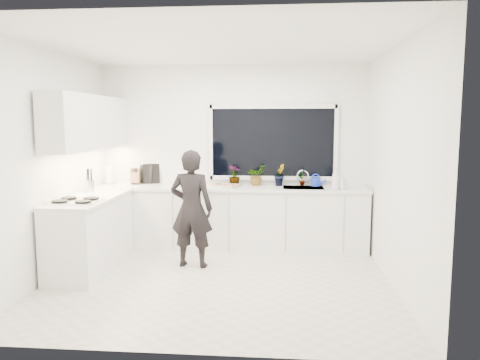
{
  "coord_description": "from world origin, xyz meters",
  "views": [
    {
      "loc": [
        0.71,
        -5.26,
        1.86
      ],
      "look_at": [
        0.22,
        0.4,
        1.15
      ],
      "focal_mm": 35.0,
      "sensor_mm": 36.0,
      "label": 1
    }
  ],
  "objects": [
    {
      "name": "ceiling",
      "position": [
        0.0,
        0.0,
        2.71
      ],
      "size": [
        4.0,
        3.5,
        0.02
      ],
      "primitive_type": "cube",
      "color": "white",
      "rests_on": "wall_back"
    },
    {
      "name": "pizza_tray",
      "position": [
        -0.08,
        1.42,
        0.94
      ],
      "size": [
        0.49,
        0.43,
        0.03
      ],
      "primitive_type": "cube",
      "rotation": [
        0.0,
        0.0,
        -0.39
      ],
      "color": "silver",
      "rests_on": "countertop_back"
    },
    {
      "name": "person",
      "position": [
        -0.41,
        0.54,
        0.76
      ],
      "size": [
        0.58,
        0.41,
        1.51
      ],
      "primitive_type": "imported",
      "rotation": [
        0.0,
        0.0,
        3.05
      ],
      "color": "black",
      "rests_on": "floor"
    },
    {
      "name": "soap_bottles",
      "position": [
        1.52,
        1.3,
        1.06
      ],
      "size": [
        0.24,
        0.16,
        0.3
      ],
      "color": "#D8BF66",
      "rests_on": "countertop_back"
    },
    {
      "name": "watering_can",
      "position": [
        1.24,
        1.61,
        0.98
      ],
      "size": [
        0.15,
        0.15,
        0.13
      ],
      "primitive_type": "cylinder",
      "rotation": [
        0.0,
        0.0,
        -0.05
      ],
      "color": "#1632D0",
      "rests_on": "countertop_back"
    },
    {
      "name": "wall_back",
      "position": [
        0.0,
        1.76,
        1.35
      ],
      "size": [
        4.0,
        0.02,
        2.7
      ],
      "primitive_type": "cube",
      "color": "white",
      "rests_on": "ground"
    },
    {
      "name": "herb_plants",
      "position": [
        0.42,
        1.61,
        1.07
      ],
      "size": [
        1.19,
        0.35,
        0.32
      ],
      "color": "#26662D",
      "rests_on": "countertop_back"
    },
    {
      "name": "base_cabinets_left",
      "position": [
        -1.67,
        0.35,
        0.44
      ],
      "size": [
        0.58,
        1.6,
        0.88
      ],
      "primitive_type": "cube",
      "color": "white",
      "rests_on": "floor"
    },
    {
      "name": "upper_cabinets",
      "position": [
        -1.79,
        0.7,
        1.85
      ],
      "size": [
        0.34,
        2.1,
        0.7
      ],
      "primitive_type": "cube",
      "color": "white",
      "rests_on": "wall_left"
    },
    {
      "name": "utensil_crock",
      "position": [
        -1.85,
        0.8,
        1.0
      ],
      "size": [
        0.13,
        0.13,
        0.16
      ],
      "primitive_type": "cylinder",
      "rotation": [
        0.0,
        0.0,
        0.01
      ],
      "color": "#BCBDC1",
      "rests_on": "countertop_left"
    },
    {
      "name": "pizza",
      "position": [
        -0.08,
        1.42,
        0.95
      ],
      "size": [
        0.44,
        0.38,
        0.01
      ],
      "primitive_type": "cube",
      "rotation": [
        0.0,
        0.0,
        -0.39
      ],
      "color": "#D1431B",
      "rests_on": "pizza_tray"
    },
    {
      "name": "base_cabinets_back",
      "position": [
        0.0,
        1.45,
        0.44
      ],
      "size": [
        3.92,
        0.58,
        0.88
      ],
      "primitive_type": "cube",
      "color": "white",
      "rests_on": "floor"
    },
    {
      "name": "stovetop",
      "position": [
        -1.69,
        -0.0,
        0.94
      ],
      "size": [
        0.56,
        0.48,
        0.03
      ],
      "primitive_type": "cube",
      "color": "black",
      "rests_on": "countertop_left"
    },
    {
      "name": "floor",
      "position": [
        0.0,
        0.0,
        -0.01
      ],
      "size": [
        4.0,
        3.5,
        0.02
      ],
      "primitive_type": "cube",
      "color": "beige",
      "rests_on": "ground"
    },
    {
      "name": "countertop_left",
      "position": [
        -1.67,
        0.35,
        0.9
      ],
      "size": [
        0.62,
        1.6,
        0.04
      ],
      "primitive_type": "cube",
      "color": "silver",
      "rests_on": "base_cabinets_left"
    },
    {
      "name": "knife_block",
      "position": [
        -1.47,
        1.59,
        1.03
      ],
      "size": [
        0.14,
        0.12,
        0.22
      ],
      "primitive_type": "cube",
      "rotation": [
        0.0,
        0.0,
        0.15
      ],
      "color": "olive",
      "rests_on": "countertop_back"
    },
    {
      "name": "sink",
      "position": [
        1.05,
        1.45,
        0.87
      ],
      "size": [
        0.58,
        0.42,
        0.14
      ],
      "primitive_type": "cube",
      "color": "silver",
      "rests_on": "countertop_back"
    },
    {
      "name": "picture_frame_large",
      "position": [
        -1.33,
        1.69,
        1.06
      ],
      "size": [
        0.22,
        0.08,
        0.28
      ],
      "primitive_type": "cube",
      "rotation": [
        0.0,
        0.0,
        -0.27
      ],
      "color": "black",
      "rests_on": "countertop_back"
    },
    {
      "name": "picture_frame_small",
      "position": [
        -1.25,
        1.69,
        1.07
      ],
      "size": [
        0.24,
        0.11,
        0.3
      ],
      "primitive_type": "cube",
      "rotation": [
        0.0,
        0.0,
        0.36
      ],
      "color": "black",
      "rests_on": "countertop_back"
    },
    {
      "name": "paper_towel_roll",
      "position": [
        -1.85,
        1.55,
        1.05
      ],
      "size": [
        0.12,
        0.12,
        0.26
      ],
      "primitive_type": "cylinder",
      "rotation": [
        0.0,
        0.0,
        0.12
      ],
      "color": "white",
      "rests_on": "countertop_back"
    },
    {
      "name": "window",
      "position": [
        0.6,
        1.73,
        1.55
      ],
      "size": [
        1.8,
        0.02,
        1.0
      ],
      "primitive_type": "cube",
      "color": "black",
      "rests_on": "wall_back"
    },
    {
      "name": "countertop_back",
      "position": [
        0.0,
        1.44,
        0.9
      ],
      "size": [
        3.94,
        0.62,
        0.04
      ],
      "primitive_type": "cube",
      "color": "silver",
      "rests_on": "base_cabinets_back"
    },
    {
      "name": "faucet",
      "position": [
        1.05,
        1.65,
        1.03
      ],
      "size": [
        0.03,
        0.03,
        0.22
      ],
      "primitive_type": "cylinder",
      "color": "silver",
      "rests_on": "countertop_back"
    },
    {
      "name": "wall_right",
      "position": [
        2.01,
        0.0,
        1.35
      ],
      "size": [
        0.02,
        3.5,
        2.7
      ],
      "primitive_type": "cube",
      "color": "white",
      "rests_on": "ground"
    },
    {
      "name": "wall_left",
      "position": [
        -2.01,
        0.0,
        1.35
      ],
      "size": [
        0.02,
        3.5,
        2.7
      ],
      "primitive_type": "cube",
      "color": "white",
      "rests_on": "ground"
    }
  ]
}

